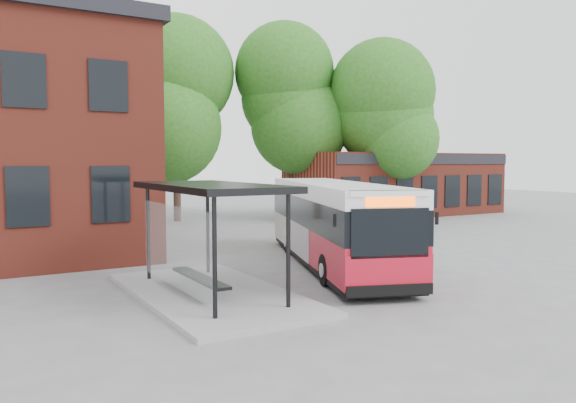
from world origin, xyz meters
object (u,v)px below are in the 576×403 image
bicycle_2 (346,218)px  bicycle_5 (387,214)px  city_bus (333,224)px  bicycle_7 (394,212)px  bicycle_6 (393,214)px  bicycle_3 (354,215)px  bicycle_4 (370,218)px  bus_shelter (211,240)px  bicycle_1 (327,217)px

bicycle_2 → bicycle_5: bicycle_5 is taller
city_bus → bicycle_7: bearing=61.2°
city_bus → bicycle_5: city_bus is taller
bicycle_6 → bicycle_3: bearing=101.4°
bicycle_3 → bicycle_7: (2.96, 0.15, -0.02)m
bicycle_2 → bicycle_7: bicycle_7 is taller
bicycle_4 → bicycle_6: 2.20m
bicycle_5 → bicycle_4: bearing=110.8°
bicycle_6 → bicycle_2: bearing=108.0°
city_bus → bicycle_5: (9.93, 8.84, -0.85)m
bus_shelter → city_bus: size_ratio=0.65×
bus_shelter → bicycle_3: 17.48m
bicycle_3 → bicycle_4: size_ratio=1.18×
bicycle_3 → bicycle_4: 0.92m
city_bus → bicycle_1: city_bus is taller
bicycle_4 → bicycle_5: size_ratio=0.88×
bus_shelter → bicycle_6: (15.84, 11.07, -0.97)m
bus_shelter → bicycle_7: (16.24, 11.49, -0.93)m
bicycle_7 → bicycle_1: bearing=114.6°
bicycle_1 → bicycle_6: (4.29, -0.44, 0.02)m
bus_shelter → bicycle_5: size_ratio=4.05×
bus_shelter → bicycle_2: (12.49, 11.04, -1.04)m
bicycle_2 → bicycle_1: bearing=46.2°
bicycle_6 → bicycle_4: bearing=121.5°
bicycle_1 → bicycle_7: bicycle_7 is taller
bicycle_1 → bus_shelter: bearing=117.0°
bicycle_4 → bicycle_6: size_ratio=0.83×
bicycle_5 → city_bus: bearing=140.8°
bicycle_1 → bicycle_3: 1.73m
bicycle_2 → bicycle_4: (1.21, -0.50, -0.01)m
bicycle_2 → bicycle_3: (0.78, 0.30, 0.13)m
bus_shelter → city_bus: 5.57m
bicycle_6 → bicycle_1: bearing=101.7°
bicycle_4 → bicycle_6: (2.13, 0.53, 0.08)m
bicycle_6 → bicycle_7: (0.40, 0.43, 0.04)m
city_bus → bicycle_7: size_ratio=6.24×
bus_shelter → bicycle_6: size_ratio=3.85×
bicycle_3 → bicycle_7: bearing=-97.3°
bus_shelter → bicycle_4: 17.32m
bicycle_3 → bicycle_5: bearing=-115.7°
bicycle_2 → city_bus: bearing=123.8°
bus_shelter → bicycle_1: bus_shelter is taller
bicycle_1 → bicycle_2: bicycle_1 is taller
bus_shelter → bicycle_1: (11.55, 11.51, -0.99)m
city_bus → bicycle_6: (10.64, 9.07, -0.89)m
bicycle_5 → bicycle_7: size_ratio=1.00×
bicycle_3 → bicycle_6: bearing=-106.3°
bicycle_2 → bicycle_5: (2.63, -0.21, 0.11)m
city_bus → bicycle_7: city_bus is taller
bicycle_1 → bicycle_4: bicycle_1 is taller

